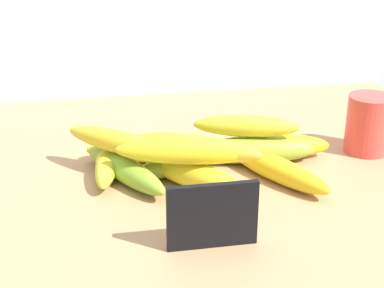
# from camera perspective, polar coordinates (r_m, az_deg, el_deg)

# --- Properties ---
(counter_top) EXTENTS (1.10, 0.76, 0.03)m
(counter_top) POSITION_cam_1_polar(r_m,az_deg,el_deg) (0.91, -3.97, -3.91)
(counter_top) COLOR tan
(counter_top) RESTS_ON ground
(chalkboard_sign) EXTENTS (0.11, 0.02, 0.08)m
(chalkboard_sign) POSITION_cam_1_polar(r_m,az_deg,el_deg) (0.71, 1.96, -7.09)
(chalkboard_sign) COLOR black
(chalkboard_sign) RESTS_ON counter_top
(coffee_mug) EXTENTS (0.09, 0.07, 0.09)m
(coffee_mug) POSITION_cam_1_polar(r_m,az_deg,el_deg) (1.01, 16.66, 1.85)
(coffee_mug) COLOR #E4443C
(coffee_mug) RESTS_ON counter_top
(banana_0) EXTENTS (0.21, 0.07, 0.04)m
(banana_0) POSITION_cam_1_polar(r_m,az_deg,el_deg) (0.94, 5.65, -0.61)
(banana_0) COLOR #8BAC30
(banana_0) RESTS_ON counter_top
(banana_1) EXTENTS (0.13, 0.19, 0.04)m
(banana_1) POSITION_cam_1_polar(r_m,az_deg,el_deg) (0.88, -6.48, -2.39)
(banana_1) COLOR #84B330
(banana_1) RESTS_ON counter_top
(banana_2) EXTENTS (0.15, 0.16, 0.04)m
(banana_2) POSITION_cam_1_polar(r_m,az_deg,el_deg) (0.86, 0.10, -2.93)
(banana_2) COLOR yellow
(banana_2) RESTS_ON counter_top
(banana_3) EXTENTS (0.19, 0.07, 0.04)m
(banana_3) POSITION_cam_1_polar(r_m,az_deg,el_deg) (0.96, 7.47, -0.21)
(banana_3) COLOR yellow
(banana_3) RESTS_ON counter_top
(banana_4) EXTENTS (0.07, 0.21, 0.04)m
(banana_4) POSITION_cam_1_polar(r_m,az_deg,el_deg) (0.93, -7.94, -1.18)
(banana_4) COLOR gold
(banana_4) RESTS_ON counter_top
(banana_5) EXTENTS (0.15, 0.09, 0.03)m
(banana_5) POSITION_cam_1_polar(r_m,az_deg,el_deg) (0.90, -1.28, -1.76)
(banana_5) COLOR #94B231
(banana_5) RESTS_ON counter_top
(banana_6) EXTENTS (0.13, 0.18, 0.04)m
(banana_6) POSITION_cam_1_polar(r_m,az_deg,el_deg) (0.89, 8.18, -2.42)
(banana_6) COLOR yellow
(banana_6) RESTS_ON counter_top
(banana_7) EXTENTS (0.17, 0.07, 0.04)m
(banana_7) POSITION_cam_1_polar(r_m,az_deg,el_deg) (0.94, -4.94, -0.60)
(banana_7) COLOR yellow
(banana_7) RESTS_ON counter_top
(banana_8) EXTENTS (0.17, 0.08, 0.03)m
(banana_8) POSITION_cam_1_polar(r_m,az_deg,el_deg) (0.93, 5.23, 1.74)
(banana_8) COLOR gold
(banana_8) RESTS_ON banana_0
(banana_9) EXTENTS (0.20, 0.08, 0.04)m
(banana_9) POSITION_cam_1_polar(r_m,az_deg,el_deg) (0.84, -0.71, -0.76)
(banana_9) COLOR yellow
(banana_9) RESTS_ON banana_2
(banana_10) EXTENTS (0.19, 0.13, 0.04)m
(banana_10) POSITION_cam_1_polar(r_m,az_deg,el_deg) (0.85, 0.47, -0.28)
(banana_10) COLOR yellow
(banana_10) RESTS_ON banana_2
(banana_11) EXTENTS (0.17, 0.15, 0.03)m
(banana_11) POSITION_cam_1_polar(r_m,az_deg,el_deg) (0.88, -6.74, 0.15)
(banana_11) COLOR yellow
(banana_11) RESTS_ON banana_1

